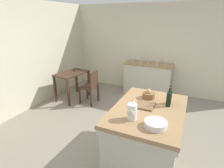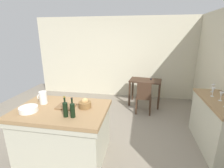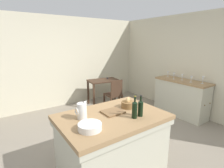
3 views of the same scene
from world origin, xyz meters
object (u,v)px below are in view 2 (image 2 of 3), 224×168
object	(u,v)px
pitcher	(43,97)
bread_basket	(85,104)
wine_bottle_amber	(65,109)
wine_glass_far_right	(213,87)
writing_desk	(145,84)
wash_bowl	(28,109)
cutting_board	(66,106)
island_table	(64,130)
side_cabinet	(216,125)
wine_glass_middle	(221,95)
wine_bottle_dark	(73,109)
wooden_chair	(144,96)
wine_glass_right	(213,90)

from	to	relation	value
pitcher	bread_basket	bearing A→B (deg)	-2.85
wine_bottle_amber	wine_glass_far_right	size ratio (longest dim) A/B	2.03
writing_desk	bread_basket	distance (m)	2.61
wash_bowl	cutting_board	size ratio (longest dim) A/B	0.97
bread_basket	island_table	bearing A→B (deg)	-165.41
side_cabinet	wine_glass_middle	distance (m)	0.57
pitcher	wine_bottle_dark	distance (m)	0.80
wooden_chair	wine_glass_middle	size ratio (longest dim) A/B	5.70
wooden_chair	wine_bottle_dark	bearing A→B (deg)	-116.75
side_cabinet	cutting_board	xyz separation A→B (m)	(-2.60, -0.59, 0.43)
wash_bowl	wine_bottle_amber	xyz separation A→B (m)	(0.65, -0.06, 0.09)
side_cabinet	wine_bottle_amber	xyz separation A→B (m)	(-2.46, -0.90, 0.54)
wine_glass_right	wine_glass_middle	bearing A→B (deg)	-75.04
side_cabinet	wine_glass_right	distance (m)	0.63
bread_basket	wine_bottle_dark	xyz separation A→B (m)	(-0.07, -0.35, 0.06)
side_cabinet	wine_bottle_dark	xyz separation A→B (m)	(-2.35, -0.90, 0.54)
wine_glass_middle	wine_glass_far_right	world-z (taller)	same
side_cabinet	wooden_chair	xyz separation A→B (m)	(-1.28, 1.21, 0.02)
wine_bottle_dark	wine_glass_far_right	world-z (taller)	wine_bottle_dark
bread_basket	wine_glass_middle	bearing A→B (deg)	14.04
island_table	wash_bowl	xyz separation A→B (m)	(-0.45, -0.19, 0.45)
wine_glass_right	writing_desk	bearing A→B (deg)	126.36
wash_bowl	wine_glass_far_right	world-z (taller)	wine_glass_far_right
wine_bottle_amber	bread_basket	bearing A→B (deg)	63.33
wooden_chair	wine_glass_far_right	bearing A→B (deg)	-28.79
cutting_board	wine_glass_far_right	xyz separation A→B (m)	(2.63, 1.07, 0.15)
wooden_chair	pitcher	world-z (taller)	pitcher
writing_desk	wash_bowl	bearing A→B (deg)	-124.99
writing_desk	wine_glass_middle	size ratio (longest dim) A/B	6.17
wooden_chair	wine_bottle_amber	size ratio (longest dim) A/B	2.81
pitcher	wine_glass_right	bearing A→B (deg)	13.84
bread_basket	wine_bottle_dark	world-z (taller)	wine_bottle_dark
writing_desk	wooden_chair	world-z (taller)	wooden_chair
pitcher	cutting_board	distance (m)	0.47
bread_basket	wine_glass_right	distance (m)	2.36
wine_glass_middle	wash_bowl	bearing A→B (deg)	-164.49
bread_basket	wash_bowl	bearing A→B (deg)	-160.56
wine_glass_middle	side_cabinet	bearing A→B (deg)	-76.11
writing_desk	wine_glass_middle	world-z (taller)	wine_glass_middle
pitcher	wash_bowl	xyz separation A→B (m)	(-0.06, -0.33, -0.07)
side_cabinet	wine_glass_right	world-z (taller)	wine_glass_right
wine_bottle_dark	wine_glass_right	distance (m)	2.55
bread_basket	wooden_chair	bearing A→B (deg)	60.48
side_cabinet	wine_glass_far_right	xyz separation A→B (m)	(0.04, 0.49, 0.57)
cutting_board	bread_basket	bearing A→B (deg)	6.17
wine_glass_middle	wine_glass_far_right	distance (m)	0.47
bread_basket	wine_glass_middle	world-z (taller)	wine_glass_middle
cutting_board	wine_glass_far_right	world-z (taller)	wine_glass_far_right
bread_basket	cutting_board	distance (m)	0.32
bread_basket	cutting_board	bearing A→B (deg)	-173.83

